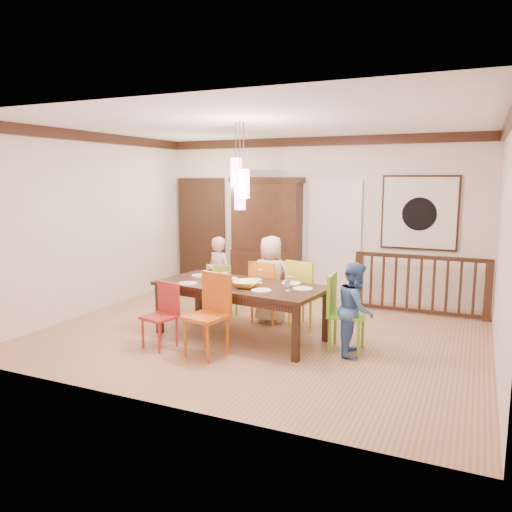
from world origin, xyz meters
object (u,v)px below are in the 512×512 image
at_px(person_end_right, 356,309).
at_px(balustrade, 421,284).
at_px(dining_table, 241,289).
at_px(chair_far_left, 223,286).
at_px(chair_end_right, 347,308).
at_px(person_far_left, 220,276).
at_px(person_far_mid, 271,279).
at_px(china_hutch, 266,236).

bearing_deg(person_end_right, balustrade, -23.24).
xyz_separation_m(dining_table, balustrade, (2.12, 2.25, -0.17)).
relative_size(chair_far_left, balustrade, 0.41).
relative_size(dining_table, balustrade, 1.15).
bearing_deg(chair_end_right, dining_table, 87.97).
xyz_separation_m(dining_table, person_end_right, (1.59, -0.02, -0.09)).
distance_m(chair_far_left, balustrade, 3.16).
height_order(balustrade, person_far_left, person_far_left).
distance_m(person_far_left, person_end_right, 2.55).
bearing_deg(chair_end_right, person_end_right, -124.54).
relative_size(chair_end_right, person_far_left, 0.77).
bearing_deg(chair_far_left, person_far_mid, -179.31).
bearing_deg(chair_far_left, chair_end_right, 156.20).
relative_size(dining_table, china_hutch, 1.11).
bearing_deg(chair_end_right, chair_far_left, 67.32).
xyz_separation_m(person_far_left, person_far_mid, (0.89, -0.03, 0.03)).
relative_size(china_hutch, balustrade, 1.04).
height_order(person_far_mid, person_end_right, person_far_mid).
height_order(chair_end_right, person_far_mid, person_far_mid).
xyz_separation_m(person_far_left, person_end_right, (2.38, -0.90, -0.05)).
height_order(person_far_left, person_far_mid, person_far_mid).
bearing_deg(person_far_mid, chair_end_right, 144.77).
bearing_deg(dining_table, chair_end_right, 9.24).
bearing_deg(chair_far_left, person_end_right, 155.51).
height_order(chair_end_right, balustrade, chair_end_right).
relative_size(chair_far_left, china_hutch, 0.40).
distance_m(dining_table, balustrade, 3.10).
xyz_separation_m(balustrade, person_far_mid, (-2.03, -1.40, 0.16)).
bearing_deg(dining_table, balustrade, 53.90).
bearing_deg(china_hutch, person_far_left, -92.50).
bearing_deg(person_end_right, person_far_mid, 49.63).
bearing_deg(person_far_left, person_far_mid, -162.24).
distance_m(dining_table, person_far_mid, 0.86).
height_order(chair_end_right, person_far_left, person_far_left).
bearing_deg(balustrade, dining_table, -133.57).
height_order(dining_table, chair_end_right, chair_end_right).
relative_size(chair_end_right, china_hutch, 0.45).
height_order(person_far_left, person_end_right, person_far_left).
bearing_deg(balustrade, china_hutch, 172.77).
bearing_deg(person_end_right, chair_end_right, 49.48).
relative_size(chair_end_right, person_far_mid, 0.74).
height_order(chair_far_left, chair_end_right, chair_end_right).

